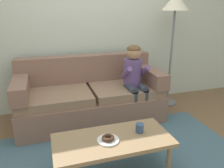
{
  "coord_description": "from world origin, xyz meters",
  "views": [
    {
      "loc": [
        -0.71,
        -2.16,
        1.59
      ],
      "look_at": [
        0.11,
        0.45,
        0.65
      ],
      "focal_mm": 35.64,
      "sensor_mm": 36.0,
      "label": 1
    }
  ],
  "objects": [
    {
      "name": "coffee_table",
      "position": [
        -0.15,
        -0.41,
        0.36
      ],
      "size": [
        1.13,
        0.53,
        0.4
      ],
      "color": "#937551",
      "rests_on": "ground"
    },
    {
      "name": "ground",
      "position": [
        0.0,
        0.0,
        0.0
      ],
      "size": [
        10.0,
        10.0,
        0.0
      ],
      "primitive_type": "plane",
      "color": "brown"
    },
    {
      "name": "mug",
      "position": [
        0.14,
        -0.37,
        0.45
      ],
      "size": [
        0.08,
        0.08,
        0.09
      ],
      "primitive_type": "cylinder",
      "color": "#334C72",
      "rests_on": "coffee_table"
    },
    {
      "name": "wall_back",
      "position": [
        0.0,
        1.4,
        1.4
      ],
      "size": [
        8.0,
        0.1,
        2.8
      ],
      "primitive_type": "cube",
      "color": "beige",
      "rests_on": "ground"
    },
    {
      "name": "toy_controller",
      "position": [
        -0.47,
        0.02,
        0.03
      ],
      "size": [
        0.23,
        0.09,
        0.05
      ],
      "rotation": [
        0.0,
        0.0,
        0.41
      ],
      "color": "red",
      "rests_on": "ground"
    },
    {
      "name": "couch",
      "position": [
        -0.11,
        0.84,
        0.34
      ],
      "size": [
        2.05,
        0.9,
        0.91
      ],
      "color": "#846051",
      "rests_on": "ground"
    },
    {
      "name": "floor_lamp",
      "position": [
        1.29,
        0.99,
        1.56
      ],
      "size": [
        0.42,
        0.42,
        1.81
      ],
      "color": "slate",
      "rests_on": "ground"
    },
    {
      "name": "person_child",
      "position": [
        0.51,
        0.64,
        0.67
      ],
      "size": [
        0.34,
        0.58,
        1.1
      ],
      "color": "#664C84",
      "rests_on": "ground"
    },
    {
      "name": "area_rug",
      "position": [
        0.0,
        -0.25,
        0.01
      ],
      "size": [
        2.78,
        1.64,
        0.01
      ],
      "primitive_type": "cube",
      "color": "#476675",
      "rests_on": "ground"
    },
    {
      "name": "plate",
      "position": [
        -0.21,
        -0.43,
        0.41
      ],
      "size": [
        0.21,
        0.21,
        0.01
      ],
      "primitive_type": "cylinder",
      "color": "white",
      "rests_on": "coffee_table"
    },
    {
      "name": "donut",
      "position": [
        -0.21,
        -0.43,
        0.44
      ],
      "size": [
        0.13,
        0.13,
        0.04
      ],
      "primitive_type": "torus",
      "rotation": [
        0.0,
        0.0,
        1.62
      ],
      "color": "#422619",
      "rests_on": "plate"
    }
  ]
}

